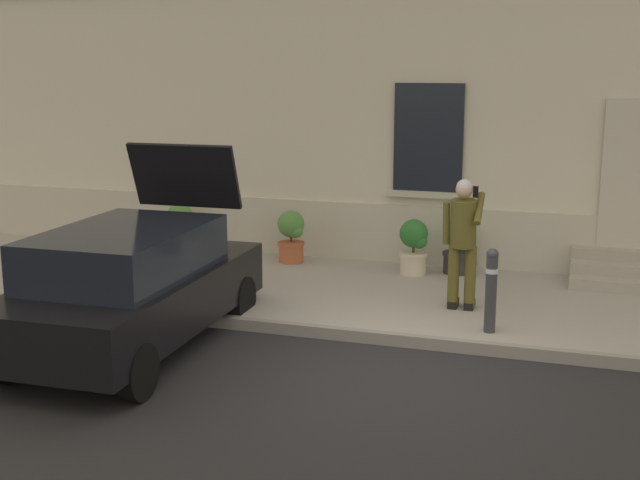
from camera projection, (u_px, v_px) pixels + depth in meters
ground_plane at (382, 372)px, 9.35m from camera, size 80.00×80.00×0.00m
sidewalk at (429, 299)px, 11.94m from camera, size 24.00×3.60×0.15m
curb_edge at (400, 340)px, 10.21m from camera, size 24.00×0.12×0.15m
building_facade at (464, 39)px, 13.50m from camera, size 24.00×1.52×7.50m
entrance_stoop at (636, 273)px, 12.38m from camera, size 1.86×0.96×0.48m
hatchback_car_black at (133, 285)px, 9.95m from camera, size 1.85×4.09×2.34m
bollard_near_person at (491, 287)px, 10.16m from camera, size 0.15×0.15×1.04m
person_on_phone at (463, 236)px, 11.00m from camera, size 0.51×0.47×1.75m
planter_olive at (181, 226)px, 14.45m from camera, size 0.44×0.44×0.86m
planter_terracotta at (291, 235)px, 13.73m from camera, size 0.44×0.44×0.86m
planter_cream at (414, 245)px, 12.96m from camera, size 0.44×0.44×0.86m
planter_charcoal at (457, 245)px, 13.01m from camera, size 0.44×0.44×0.86m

